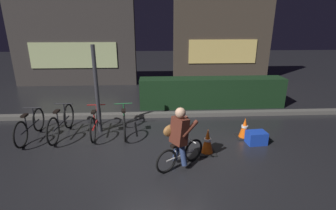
% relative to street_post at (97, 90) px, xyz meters
% --- Properties ---
extents(ground_plane, '(40.00, 40.00, 0.00)m').
position_rel_street_post_xyz_m(ground_plane, '(1.56, -1.20, -1.12)').
color(ground_plane, black).
extents(sidewalk_curb, '(12.00, 0.24, 0.12)m').
position_rel_street_post_xyz_m(sidewalk_curb, '(1.56, 1.00, -1.06)').
color(sidewalk_curb, '#56544F').
rests_on(sidewalk_curb, ground).
extents(hedge_row, '(4.80, 0.70, 0.98)m').
position_rel_street_post_xyz_m(hedge_row, '(3.36, 1.90, -0.63)').
color(hedge_row, black).
rests_on(hedge_row, ground).
extents(storefront_left, '(5.31, 0.54, 3.87)m').
position_rel_street_post_xyz_m(storefront_left, '(-2.04, 5.30, 0.81)').
color(storefront_left, '#383330').
rests_on(storefront_left, ground).
extents(storefront_right, '(4.60, 0.54, 4.76)m').
position_rel_street_post_xyz_m(storefront_right, '(4.67, 6.00, 1.25)').
color(storefront_right, '#42382D').
rests_on(storefront_right, ground).
extents(street_post, '(0.10, 0.10, 2.24)m').
position_rel_street_post_xyz_m(street_post, '(0.00, 0.00, 0.00)').
color(street_post, '#2D2D33').
rests_on(street_post, ground).
extents(parked_bike_leftmost, '(0.46, 1.56, 0.72)m').
position_rel_street_post_xyz_m(parked_bike_leftmost, '(-1.61, -0.33, -0.79)').
color(parked_bike_leftmost, black).
rests_on(parked_bike_leftmost, ground).
extents(parked_bike_left_mid, '(0.46, 1.67, 0.77)m').
position_rel_street_post_xyz_m(parked_bike_left_mid, '(-0.90, -0.21, -0.77)').
color(parked_bike_left_mid, black).
rests_on(parked_bike_left_mid, ground).
extents(parked_bike_center_left, '(0.46, 1.55, 0.72)m').
position_rel_street_post_xyz_m(parked_bike_center_left, '(-0.06, -0.16, -0.79)').
color(parked_bike_center_left, black).
rests_on(parked_bike_center_left, ground).
extents(parked_bike_center_right, '(0.46, 1.57, 0.73)m').
position_rel_street_post_xyz_m(parked_bike_center_right, '(0.66, -0.14, -0.79)').
color(parked_bike_center_right, black).
rests_on(parked_bike_center_right, ground).
extents(traffic_cone_near, '(0.36, 0.36, 0.57)m').
position_rel_street_post_xyz_m(traffic_cone_near, '(2.58, -1.30, -0.84)').
color(traffic_cone_near, black).
rests_on(traffic_cone_near, ground).
extents(traffic_cone_far, '(0.36, 0.36, 0.52)m').
position_rel_street_post_xyz_m(traffic_cone_far, '(3.65, -0.57, -0.87)').
color(traffic_cone_far, black).
rests_on(traffic_cone_far, ground).
extents(blue_crate, '(0.46, 0.35, 0.30)m').
position_rel_street_post_xyz_m(blue_crate, '(3.83, -0.90, -0.97)').
color(blue_crate, '#193DB7').
rests_on(blue_crate, ground).
extents(cyclist, '(1.00, 0.71, 1.25)m').
position_rel_street_post_xyz_m(cyclist, '(1.90, -1.79, -0.49)').
color(cyclist, black).
rests_on(cyclist, ground).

